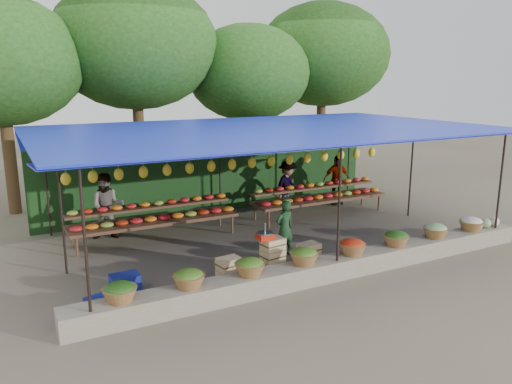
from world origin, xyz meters
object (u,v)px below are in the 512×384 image
blue_crate_front (103,305)px  blue_crate_back (125,283)px  weighing_scale (265,236)px  crate_counter (272,259)px  vendor_seated (285,228)px

blue_crate_front → blue_crate_back: (0.57, 0.80, 0.00)m
weighing_scale → crate_counter: bearing=0.0°
blue_crate_front → weighing_scale: bearing=-12.9°
vendor_seated → weighing_scale: bearing=31.6°
vendor_seated → blue_crate_front: size_ratio=2.44×
vendor_seated → blue_crate_front: 4.43m
crate_counter → vendor_seated: 1.18m
weighing_scale → blue_crate_back: weighing_scale is taller
crate_counter → blue_crate_front: size_ratio=4.46×
crate_counter → blue_crate_front: 3.50m
crate_counter → weighing_scale: (-0.16, 0.00, 0.54)m
vendor_seated → blue_crate_front: bearing=5.2°
blue_crate_back → weighing_scale: bearing=-13.0°
crate_counter → blue_crate_back: (-2.91, 0.56, -0.15)m
crate_counter → blue_crate_back: size_ratio=4.43×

